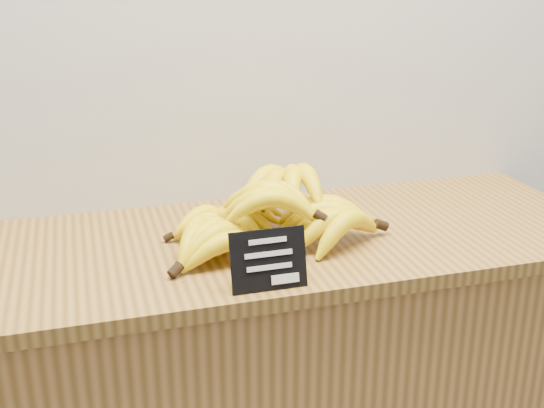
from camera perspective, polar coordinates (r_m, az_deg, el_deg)
The scene contains 3 objects.
counter_top at distance 1.44m, azimuth -0.56°, elevation -3.26°, with size 1.48×0.54×0.03m, color olive.
chalkboard_sign at distance 1.20m, azimuth -0.29°, elevation -4.71°, with size 0.14×0.01×0.11m, color black.
banana_pile at distance 1.40m, azimuth -0.31°, elevation -0.95°, with size 0.48×0.36×0.13m.
Camera 1 is at (-0.22, 1.47, 1.49)m, focal length 45.00 mm.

